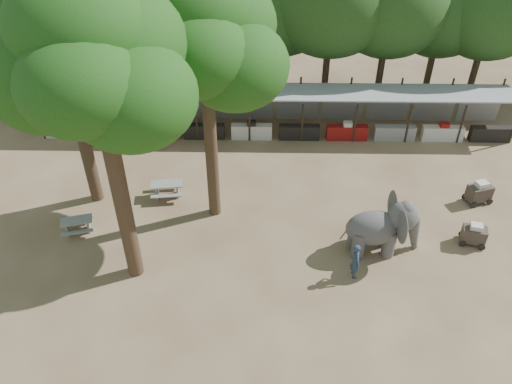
{
  "coord_description": "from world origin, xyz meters",
  "views": [
    {
      "loc": [
        -0.68,
        -12.62,
        15.44
      ],
      "look_at": [
        -1.0,
        5.0,
        2.0
      ],
      "focal_mm": 35.0,
      "sensor_mm": 36.0,
      "label": 1
    }
  ],
  "objects_px": {
    "yard_tree_back": "(201,38)",
    "picnic_table_near": "(77,224)",
    "yard_tree_center": "(91,62)",
    "handler": "(356,261)",
    "elephant": "(383,227)",
    "cart_back": "(479,192)",
    "cart_front": "(474,234)",
    "picnic_table_far": "(167,188)",
    "yard_tree_left": "(57,36)"
  },
  "relations": [
    {
      "from": "yard_tree_back",
      "to": "picnic_table_near",
      "type": "xyz_separation_m",
      "value": [
        -6.05,
        -1.73,
        -8.08
      ]
    },
    {
      "from": "yard_tree_center",
      "to": "picnic_table_near",
      "type": "bearing_deg",
      "value": 143.26
    },
    {
      "from": "yard_tree_center",
      "to": "handler",
      "type": "xyz_separation_m",
      "value": [
        9.27,
        -0.24,
        -8.36
      ]
    },
    {
      "from": "yard_tree_center",
      "to": "elephant",
      "type": "bearing_deg",
      "value": 7.24
    },
    {
      "from": "yard_tree_back",
      "to": "cart_back",
      "type": "height_order",
      "value": "yard_tree_back"
    },
    {
      "from": "cart_front",
      "to": "cart_back",
      "type": "height_order",
      "value": "cart_back"
    },
    {
      "from": "handler",
      "to": "picnic_table_near",
      "type": "relative_size",
      "value": 1.0
    },
    {
      "from": "picnic_table_far",
      "to": "yard_tree_left",
      "type": "bearing_deg",
      "value": 173.49
    },
    {
      "from": "yard_tree_left",
      "to": "yard_tree_center",
      "type": "xyz_separation_m",
      "value": [
        3.0,
        -5.0,
        1.01
      ]
    },
    {
      "from": "cart_front",
      "to": "picnic_table_near",
      "type": "bearing_deg",
      "value": -166.4
    },
    {
      "from": "picnic_table_far",
      "to": "cart_front",
      "type": "relative_size",
      "value": 1.35
    },
    {
      "from": "yard_tree_back",
      "to": "picnic_table_far",
      "type": "height_order",
      "value": "yard_tree_back"
    },
    {
      "from": "cart_back",
      "to": "picnic_table_far",
      "type": "bearing_deg",
      "value": 162.22
    },
    {
      "from": "elephant",
      "to": "cart_back",
      "type": "distance_m",
      "value": 6.53
    },
    {
      "from": "handler",
      "to": "picnic_table_near",
      "type": "height_order",
      "value": "handler"
    },
    {
      "from": "yard_tree_back",
      "to": "yard_tree_center",
      "type": "bearing_deg",
      "value": -126.86
    },
    {
      "from": "picnic_table_far",
      "to": "cart_front",
      "type": "xyz_separation_m",
      "value": [
        14.2,
        -3.23,
        0.03
      ]
    },
    {
      "from": "yard_tree_left",
      "to": "yard_tree_back",
      "type": "xyz_separation_m",
      "value": [
        6.0,
        -1.0,
        0.34
      ]
    },
    {
      "from": "cart_back",
      "to": "picnic_table_near",
      "type": "bearing_deg",
      "value": 170.6
    },
    {
      "from": "picnic_table_far",
      "to": "picnic_table_near",
      "type": "bearing_deg",
      "value": -150.25
    },
    {
      "from": "cart_front",
      "to": "cart_back",
      "type": "distance_m",
      "value": 3.27
    },
    {
      "from": "handler",
      "to": "yard_tree_back",
      "type": "bearing_deg",
      "value": 53.02
    },
    {
      "from": "handler",
      "to": "picnic_table_near",
      "type": "distance_m",
      "value": 12.58
    },
    {
      "from": "yard_tree_left",
      "to": "picnic_table_near",
      "type": "bearing_deg",
      "value": -91.01
    },
    {
      "from": "picnic_table_near",
      "to": "picnic_table_far",
      "type": "relative_size",
      "value": 0.99
    },
    {
      "from": "yard_tree_left",
      "to": "cart_back",
      "type": "height_order",
      "value": "yard_tree_left"
    },
    {
      "from": "handler",
      "to": "cart_back",
      "type": "relative_size",
      "value": 1.2
    },
    {
      "from": "yard_tree_left",
      "to": "elephant",
      "type": "distance_m",
      "value": 15.68
    },
    {
      "from": "yard_tree_back",
      "to": "handler",
      "type": "distance_m",
      "value": 10.8
    },
    {
      "from": "yard_tree_center",
      "to": "cart_back",
      "type": "height_order",
      "value": "yard_tree_center"
    },
    {
      "from": "yard_tree_back",
      "to": "cart_back",
      "type": "relative_size",
      "value": 8.01
    },
    {
      "from": "yard_tree_back",
      "to": "handler",
      "type": "xyz_separation_m",
      "value": [
        6.27,
        -4.24,
        -7.69
      ]
    },
    {
      "from": "yard_tree_left",
      "to": "handler",
      "type": "relative_size",
      "value": 6.49
    },
    {
      "from": "elephant",
      "to": "cart_front",
      "type": "height_order",
      "value": "elephant"
    },
    {
      "from": "yard_tree_center",
      "to": "picnic_table_far",
      "type": "xyz_separation_m",
      "value": [
        0.64,
        5.04,
        -8.7
      ]
    },
    {
      "from": "handler",
      "to": "picnic_table_near",
      "type": "xyz_separation_m",
      "value": [
        -12.32,
        2.52,
        -0.39
      ]
    },
    {
      "from": "cart_back",
      "to": "yard_tree_center",
      "type": "bearing_deg",
      "value": 179.72
    },
    {
      "from": "yard_tree_center",
      "to": "yard_tree_back",
      "type": "xyz_separation_m",
      "value": [
        3.0,
        4.0,
        -0.67
      ]
    },
    {
      "from": "yard_tree_left",
      "to": "cart_front",
      "type": "height_order",
      "value": "yard_tree_left"
    },
    {
      "from": "yard_tree_center",
      "to": "yard_tree_back",
      "type": "height_order",
      "value": "yard_tree_center"
    },
    {
      "from": "picnic_table_near",
      "to": "yard_tree_left",
      "type": "bearing_deg",
      "value": 73.18
    },
    {
      "from": "yard_tree_center",
      "to": "elephant",
      "type": "relative_size",
      "value": 3.5
    },
    {
      "from": "yard_tree_left",
      "to": "elephant",
      "type": "relative_size",
      "value": 3.2
    },
    {
      "from": "elephant",
      "to": "cart_front",
      "type": "bearing_deg",
      "value": 1.85
    },
    {
      "from": "yard_tree_left",
      "to": "picnic_table_far",
      "type": "distance_m",
      "value": 8.51
    },
    {
      "from": "cart_front",
      "to": "cart_back",
      "type": "xyz_separation_m",
      "value": [
        1.24,
        3.02,
        0.06
      ]
    },
    {
      "from": "handler",
      "to": "cart_back",
      "type": "height_order",
      "value": "handler"
    },
    {
      "from": "handler",
      "to": "picnic_table_far",
      "type": "height_order",
      "value": "handler"
    },
    {
      "from": "yard_tree_center",
      "to": "cart_front",
      "type": "relative_size",
      "value": 9.47
    },
    {
      "from": "yard_tree_back",
      "to": "elephant",
      "type": "height_order",
      "value": "yard_tree_back"
    }
  ]
}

